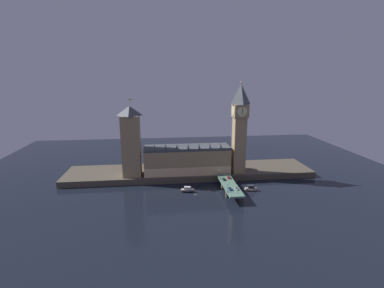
{
  "coord_description": "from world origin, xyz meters",
  "views": [
    {
      "loc": [
        -25.34,
        -200.99,
        87.42
      ],
      "look_at": [
        -0.24,
        20.0,
        33.45
      ],
      "focal_mm": 26.0,
      "sensor_mm": 36.0,
      "label": 1
    }
  ],
  "objects_px": {
    "car_southbound_trail": "(229,177)",
    "pedestrian_near_rail": "(228,191)",
    "car_southbound_lead": "(236,189)",
    "street_lamp_near": "(228,186)",
    "pedestrian_far_rail": "(221,178)",
    "pedestrian_mid_walk": "(235,183)",
    "street_lamp_far": "(219,173)",
    "victoria_tower": "(131,141)",
    "car_northbound_trail": "(230,189)",
    "boat_downstream": "(251,189)",
    "car_northbound_lead": "(224,179)",
    "boat_upstream": "(187,190)",
    "clock_tower": "(240,126)"
  },
  "relations": [
    {
      "from": "victoria_tower",
      "to": "street_lamp_far",
      "type": "relative_size",
      "value": 9.36
    },
    {
      "from": "pedestrian_mid_walk",
      "to": "boat_downstream",
      "type": "height_order",
      "value": "pedestrian_mid_walk"
    },
    {
      "from": "street_lamp_near",
      "to": "boat_upstream",
      "type": "xyz_separation_m",
      "value": [
        -27.08,
        19.37,
        -9.69
      ]
    },
    {
      "from": "car_southbound_lead",
      "to": "street_lamp_near",
      "type": "height_order",
      "value": "street_lamp_near"
    },
    {
      "from": "car_southbound_lead",
      "to": "pedestrian_mid_walk",
      "type": "bearing_deg",
      "value": 78.21
    },
    {
      "from": "car_southbound_lead",
      "to": "pedestrian_near_rail",
      "type": "height_order",
      "value": "pedestrian_near_rail"
    },
    {
      "from": "pedestrian_near_rail",
      "to": "car_northbound_lead",
      "type": "bearing_deg",
      "value": 84.43
    },
    {
      "from": "car_southbound_lead",
      "to": "boat_downstream",
      "type": "xyz_separation_m",
      "value": [
        15.25,
        12.29,
        -5.83
      ]
    },
    {
      "from": "car_southbound_trail",
      "to": "street_lamp_far",
      "type": "relative_size",
      "value": 0.68
    },
    {
      "from": "car_northbound_lead",
      "to": "car_northbound_trail",
      "type": "relative_size",
      "value": 0.92
    },
    {
      "from": "pedestrian_near_rail",
      "to": "boat_upstream",
      "type": "relative_size",
      "value": 0.14
    },
    {
      "from": "clock_tower",
      "to": "car_southbound_trail",
      "type": "height_order",
      "value": "clock_tower"
    },
    {
      "from": "boat_upstream",
      "to": "car_northbound_lead",
      "type": "bearing_deg",
      "value": 8.72
    },
    {
      "from": "pedestrian_far_rail",
      "to": "car_northbound_lead",
      "type": "bearing_deg",
      "value": -36.24
    },
    {
      "from": "car_northbound_trail",
      "to": "pedestrian_far_rail",
      "type": "height_order",
      "value": "pedestrian_far_rail"
    },
    {
      "from": "car_northbound_lead",
      "to": "boat_upstream",
      "type": "relative_size",
      "value": 0.37
    },
    {
      "from": "car_southbound_lead",
      "to": "street_lamp_near",
      "type": "distance_m",
      "value": 9.27
    },
    {
      "from": "boat_downstream",
      "to": "car_southbound_lead",
      "type": "bearing_deg",
      "value": -141.12
    },
    {
      "from": "clock_tower",
      "to": "car_northbound_lead",
      "type": "distance_m",
      "value": 48.45
    },
    {
      "from": "pedestrian_far_rail",
      "to": "boat_downstream",
      "type": "relative_size",
      "value": 0.16
    },
    {
      "from": "pedestrian_far_rail",
      "to": "boat_upstream",
      "type": "distance_m",
      "value": 28.88
    },
    {
      "from": "car_northbound_trail",
      "to": "pedestrian_mid_walk",
      "type": "xyz_separation_m",
      "value": [
        7.14,
        11.45,
        0.18
      ]
    },
    {
      "from": "pedestrian_far_rail",
      "to": "pedestrian_mid_walk",
      "type": "bearing_deg",
      "value": -47.57
    },
    {
      "from": "car_northbound_trail",
      "to": "boat_downstream",
      "type": "height_order",
      "value": "car_northbound_trail"
    },
    {
      "from": "car_southbound_lead",
      "to": "pedestrian_mid_walk",
      "type": "distance_m",
      "value": 11.66
    },
    {
      "from": "car_northbound_trail",
      "to": "pedestrian_mid_walk",
      "type": "relative_size",
      "value": 2.71
    },
    {
      "from": "car_southbound_lead",
      "to": "pedestrian_far_rail",
      "type": "height_order",
      "value": "pedestrian_far_rail"
    },
    {
      "from": "car_southbound_lead",
      "to": "boat_downstream",
      "type": "height_order",
      "value": "car_southbound_lead"
    },
    {
      "from": "car_southbound_trail",
      "to": "street_lamp_far",
      "type": "xyz_separation_m",
      "value": [
        -7.54,
        2.15,
        3.64
      ]
    },
    {
      "from": "car_northbound_trail",
      "to": "boat_upstream",
      "type": "relative_size",
      "value": 0.4
    },
    {
      "from": "car_southbound_trail",
      "to": "pedestrian_near_rail",
      "type": "bearing_deg",
      "value": -104.42
    },
    {
      "from": "victoria_tower",
      "to": "street_lamp_near",
      "type": "bearing_deg",
      "value": -34.32
    },
    {
      "from": "victoria_tower",
      "to": "street_lamp_near",
      "type": "xyz_separation_m",
      "value": [
        71.37,
        -48.71,
        -23.71
      ]
    },
    {
      "from": "car_northbound_trail",
      "to": "pedestrian_near_rail",
      "type": "xyz_separation_m",
      "value": [
        -2.38,
        -4.31,
        0.14
      ]
    },
    {
      "from": "street_lamp_near",
      "to": "street_lamp_far",
      "type": "distance_m",
      "value": 29.44
    },
    {
      "from": "car_southbound_trail",
      "to": "pedestrian_mid_walk",
      "type": "bearing_deg",
      "value": -78.79
    },
    {
      "from": "street_lamp_near",
      "to": "street_lamp_far",
      "type": "relative_size",
      "value": 1.01
    },
    {
      "from": "car_southbound_lead",
      "to": "boat_downstream",
      "type": "bearing_deg",
      "value": 38.88
    },
    {
      "from": "car_southbound_lead",
      "to": "pedestrian_far_rail",
      "type": "xyz_separation_m",
      "value": [
        -7.14,
        21.83,
        0.29
      ]
    },
    {
      "from": "car_southbound_lead",
      "to": "victoria_tower",
      "type": "bearing_deg",
      "value": 150.39
    },
    {
      "from": "street_lamp_near",
      "to": "boat_downstream",
      "type": "height_order",
      "value": "street_lamp_near"
    },
    {
      "from": "car_southbound_lead",
      "to": "boat_downstream",
      "type": "relative_size",
      "value": 0.41
    },
    {
      "from": "pedestrian_near_rail",
      "to": "street_lamp_far",
      "type": "bearing_deg",
      "value": 90.77
    },
    {
      "from": "car_southbound_trail",
      "to": "street_lamp_near",
      "type": "height_order",
      "value": "street_lamp_near"
    },
    {
      "from": "car_southbound_trail",
      "to": "pedestrian_near_rail",
      "type": "height_order",
      "value": "pedestrian_near_rail"
    },
    {
      "from": "car_southbound_trail",
      "to": "street_lamp_far",
      "type": "bearing_deg",
      "value": 164.13
    },
    {
      "from": "clock_tower",
      "to": "street_lamp_far",
      "type": "distance_m",
      "value": 44.35
    },
    {
      "from": "car_northbound_lead",
      "to": "pedestrian_near_rail",
      "type": "height_order",
      "value": "pedestrian_near_rail"
    },
    {
      "from": "clock_tower",
      "to": "pedestrian_far_rail",
      "type": "height_order",
      "value": "clock_tower"
    },
    {
      "from": "car_northbound_lead",
      "to": "street_lamp_far",
      "type": "relative_size",
      "value": 0.62
    }
  ]
}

